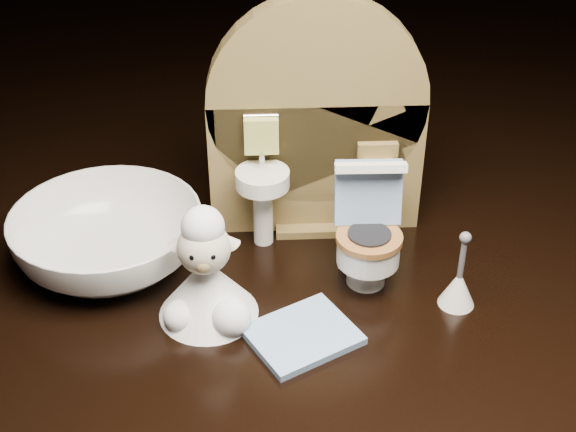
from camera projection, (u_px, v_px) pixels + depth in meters
name	position (u px, v px, depth m)	size (l,w,h in m)	color
backdrop_panel	(315.00, 133.00, 0.48)	(0.13, 0.05, 0.15)	olive
toy_toilet	(367.00, 236.00, 0.46)	(0.04, 0.05, 0.07)	white
bath_mat	(302.00, 335.00, 0.42)	(0.05, 0.04, 0.00)	#7D9FCA
toilet_brush	(458.00, 286.00, 0.44)	(0.02, 0.02, 0.05)	white
plush_lamb	(207.00, 280.00, 0.43)	(0.05, 0.05, 0.07)	white
ceramic_bowl	(108.00, 238.00, 0.47)	(0.11, 0.11, 0.04)	white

